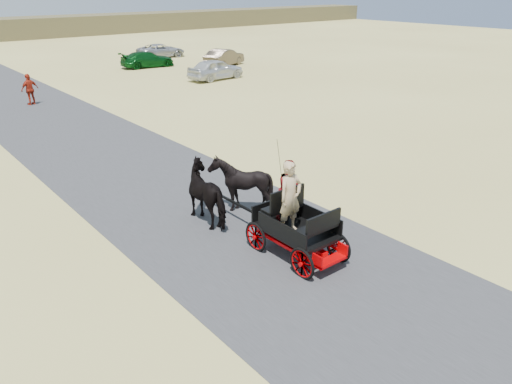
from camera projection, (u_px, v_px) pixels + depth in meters
ground at (340, 293)px, 11.09m from camera, size 140.00×140.00×0.00m
road at (340, 292)px, 11.09m from camera, size 6.00×140.00×0.01m
carriage at (296, 242)px, 12.50m from camera, size 1.30×2.40×0.72m
horse_left at (210, 193)px, 14.14m from camera, size 0.91×2.01×1.70m
horse_right at (241, 184)px, 14.78m from camera, size 1.37×1.54×1.70m
driver_man at (290, 197)px, 11.93m from camera, size 0.66×0.43×1.80m
passenger_woman at (290, 190)px, 12.66m from camera, size 0.77×0.60×1.58m
pedestrian at (30, 89)px, 27.78m from camera, size 1.08×0.67×1.73m
car_a at (216, 69)px, 35.17m from camera, size 4.37×2.14×1.43m
car_b at (224, 58)px, 40.77m from camera, size 4.46×3.01×1.39m
car_c at (147, 59)px, 40.29m from camera, size 4.46×2.17×1.25m
car_d at (161, 51)px, 45.66m from camera, size 4.45×2.24×1.21m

